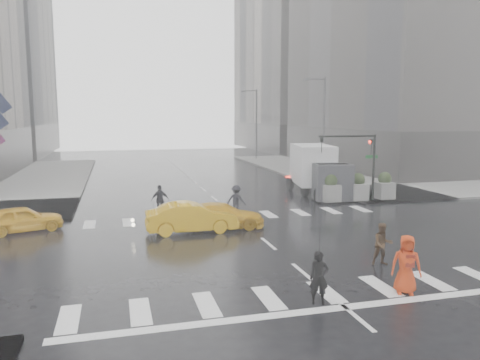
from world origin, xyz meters
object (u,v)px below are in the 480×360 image
object	(u,v)px
taxi_front	(22,219)
traffic_signal_pole	(361,154)
taxi_mid	(192,217)
box_truck	(317,169)
pedestrian_brown	(383,244)
pedestrian_orange	(406,264)

from	to	relation	value
taxi_front	traffic_signal_pole	bearing A→B (deg)	-99.63
taxi_mid	taxi_front	bearing A→B (deg)	75.07
traffic_signal_pole	box_truck	size ratio (longest dim) A/B	0.67
box_truck	pedestrian_brown	bearing A→B (deg)	-94.21
pedestrian_brown	taxi_mid	world-z (taller)	pedestrian_brown
taxi_front	pedestrian_brown	bearing A→B (deg)	-140.10
taxi_front	box_truck	size ratio (longest dim) A/B	0.57
pedestrian_brown	taxi_front	bearing A→B (deg)	157.28
taxi_mid	box_truck	bearing A→B (deg)	-51.17
pedestrian_orange	traffic_signal_pole	bearing A→B (deg)	92.58
pedestrian_brown	taxi_mid	distance (m)	9.43
pedestrian_brown	box_truck	bearing A→B (deg)	84.58
taxi_front	pedestrian_orange	bearing A→B (deg)	-149.02
pedestrian_brown	pedestrian_orange	xyz separation A→B (m)	(-0.87, -2.77, 0.15)
taxi_mid	box_truck	distance (m)	13.49
pedestrian_orange	taxi_front	xyz separation A→B (m)	(-13.55, 11.99, -0.32)
pedestrian_orange	box_truck	xyz separation A→B (m)	(5.07, 18.16, 0.93)
pedestrian_orange	taxi_mid	size ratio (longest dim) A/B	0.43
pedestrian_orange	taxi_mid	xyz separation A→B (m)	(-5.44, 9.78, -0.23)
taxi_mid	box_truck	size ratio (longest dim) A/B	0.67
pedestrian_brown	pedestrian_orange	size ratio (longest dim) A/B	0.85
traffic_signal_pole	pedestrian_orange	world-z (taller)	traffic_signal_pole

